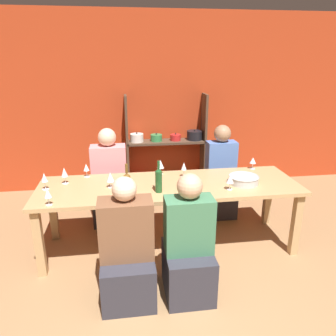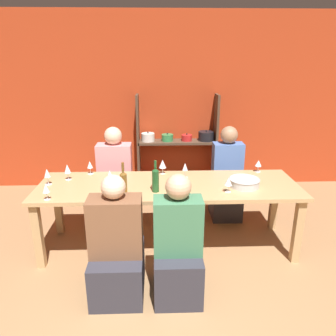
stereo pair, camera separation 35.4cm
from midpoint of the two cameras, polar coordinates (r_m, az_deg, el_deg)
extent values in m
cube|color=#B23819|center=(5.22, -6.07, 11.15)|extent=(8.80, 0.06, 2.70)
cube|color=#4C3828|center=(5.14, -9.09, 4.08)|extent=(0.04, 0.30, 1.50)
cube|color=#4C3828|center=(5.25, 4.29, 4.59)|extent=(0.04, 0.30, 1.50)
cube|color=#4C3828|center=(5.39, -2.22, -3.20)|extent=(1.21, 0.30, 0.04)
cylinder|color=red|center=(5.34, -7.10, -2.57)|extent=(0.20, 0.20, 0.14)
sphere|color=black|center=(5.31, -7.14, -1.75)|extent=(0.02, 0.02, 0.02)
cylinder|color=black|center=(5.38, -0.62, -2.39)|extent=(0.18, 0.18, 0.11)
sphere|color=black|center=(5.36, -0.63, -1.72)|extent=(0.02, 0.02, 0.02)
cylinder|color=#E0561E|center=(5.42, 2.56, -2.16)|extent=(0.16, 0.16, 0.12)
sphere|color=black|center=(5.40, 2.57, -1.43)|extent=(0.02, 0.02, 0.02)
cube|color=#4C3828|center=(5.16, -2.33, 4.56)|extent=(1.21, 0.30, 0.04)
cylinder|color=silver|center=(5.11, -7.44, 5.22)|extent=(0.21, 0.21, 0.12)
sphere|color=black|center=(5.10, -7.47, 6.03)|extent=(0.02, 0.02, 0.02)
cylinder|color=#338447|center=(5.13, -4.03, 5.25)|extent=(0.18, 0.18, 0.10)
sphere|color=black|center=(5.11, -4.05, 5.94)|extent=(0.02, 0.02, 0.02)
cylinder|color=red|center=(5.16, -0.65, 5.32)|extent=(0.16, 0.16, 0.09)
sphere|color=black|center=(5.14, -0.65, 5.96)|extent=(0.02, 0.02, 0.02)
cylinder|color=black|center=(5.20, 2.68, 5.69)|extent=(0.24, 0.24, 0.14)
sphere|color=black|center=(5.18, 2.69, 6.59)|extent=(0.02, 0.02, 0.02)
cube|color=tan|center=(3.50, -2.66, -3.20)|extent=(2.78, 0.86, 0.04)
cube|color=tan|center=(3.49, -24.35, -11.92)|extent=(0.08, 0.08, 0.70)
cube|color=tan|center=(3.71, 18.86, -9.34)|extent=(0.08, 0.08, 0.70)
cube|color=tan|center=(4.09, -21.79, -6.96)|extent=(0.08, 0.08, 0.70)
cube|color=tan|center=(4.28, 14.72, -5.05)|extent=(0.08, 0.08, 0.70)
cylinder|color=#B7BABC|center=(3.56, 10.30, -2.07)|extent=(0.31, 0.31, 0.08)
torus|color=#B7BABC|center=(3.55, 10.34, -1.50)|extent=(0.32, 0.32, 0.01)
cylinder|color=#1E4C23|center=(3.27, -4.74, -2.46)|extent=(0.07, 0.07, 0.22)
cone|color=#1E4C23|center=(3.22, -4.80, -0.37)|extent=(0.07, 0.07, 0.03)
cylinder|color=#1E4C23|center=(3.21, -4.82, 0.54)|extent=(0.03, 0.03, 0.08)
cylinder|color=brown|center=(3.22, -10.27, -3.17)|extent=(0.07, 0.07, 0.21)
cone|color=brown|center=(3.18, -10.39, -1.18)|extent=(0.07, 0.07, 0.03)
cylinder|color=brown|center=(3.16, -10.45, -0.13)|extent=(0.03, 0.03, 0.09)
cylinder|color=white|center=(4.06, 12.07, -0.15)|extent=(0.07, 0.07, 0.00)
cylinder|color=white|center=(4.05, 12.11, 0.33)|extent=(0.01, 0.01, 0.07)
cone|color=white|center=(4.03, 12.17, 1.27)|extent=(0.08, 0.08, 0.07)
cylinder|color=white|center=(3.74, -20.04, -2.56)|extent=(0.07, 0.07, 0.00)
cylinder|color=white|center=(3.73, -20.11, -1.99)|extent=(0.01, 0.01, 0.08)
cone|color=white|center=(3.70, -20.26, -0.74)|extent=(0.07, 0.07, 0.10)
cylinder|color=beige|center=(3.71, -20.22, -1.11)|extent=(0.04, 0.04, 0.04)
cylinder|color=white|center=(3.66, -23.16, -3.46)|extent=(0.07, 0.07, 0.00)
cylinder|color=white|center=(3.64, -23.25, -2.84)|extent=(0.01, 0.01, 0.08)
cone|color=white|center=(3.61, -23.43, -1.55)|extent=(0.07, 0.07, 0.09)
cylinder|color=beige|center=(3.62, -23.38, -1.91)|extent=(0.04, 0.04, 0.04)
cylinder|color=white|center=(3.81, -3.98, -1.03)|extent=(0.06, 0.06, 0.00)
cylinder|color=white|center=(3.80, -3.99, -0.52)|extent=(0.01, 0.01, 0.07)
cone|color=white|center=(3.77, -4.02, 0.65)|extent=(0.08, 0.08, 0.10)
cylinder|color=beige|center=(3.78, -4.01, 0.30)|extent=(0.05, 0.05, 0.04)
cylinder|color=white|center=(3.50, -12.79, -3.33)|extent=(0.07, 0.07, 0.00)
cylinder|color=white|center=(3.48, -12.83, -2.83)|extent=(0.01, 0.01, 0.06)
cone|color=white|center=(3.46, -12.93, -1.59)|extent=(0.08, 0.08, 0.10)
cylinder|color=white|center=(3.87, -16.50, -1.50)|extent=(0.07, 0.07, 0.00)
cylinder|color=white|center=(3.85, -16.55, -0.98)|extent=(0.01, 0.01, 0.07)
cone|color=white|center=(3.83, -16.65, 0.08)|extent=(0.06, 0.06, 0.08)
cylinder|color=white|center=(3.39, 7.74, -3.75)|extent=(0.06, 0.06, 0.00)
cylinder|color=white|center=(3.38, 7.77, -3.18)|extent=(0.01, 0.01, 0.07)
cone|color=white|center=(3.35, 7.82, -1.99)|extent=(0.08, 0.08, 0.08)
cylinder|color=beige|center=(3.36, 7.81, -2.31)|extent=(0.04, 0.04, 0.03)
cylinder|color=white|center=(3.70, 0.03, -1.58)|extent=(0.07, 0.07, 0.00)
cylinder|color=white|center=(3.69, 0.03, -0.95)|extent=(0.01, 0.01, 0.08)
cone|color=white|center=(3.66, 0.03, 0.28)|extent=(0.06, 0.06, 0.08)
cylinder|color=white|center=(3.28, -22.97, -5.98)|extent=(0.06, 0.06, 0.00)
cylinder|color=white|center=(3.26, -23.05, -5.38)|extent=(0.01, 0.01, 0.07)
cone|color=white|center=(3.23, -23.23, -4.12)|extent=(0.07, 0.07, 0.08)
cube|color=#2D2D38|center=(3.07, 0.02, -17.63)|extent=(0.41, 0.51, 0.43)
cube|color=#3D7551|center=(2.81, 0.02, -10.00)|extent=(0.41, 0.23, 0.50)
sphere|color=tan|center=(2.66, 0.02, -3.27)|extent=(0.22, 0.22, 0.22)
cube|color=#2D2D38|center=(4.46, 6.64, -4.93)|extent=(0.38, 0.47, 0.50)
cube|color=#4C70B7|center=(4.29, 6.90, 1.23)|extent=(0.38, 0.21, 0.51)
sphere|color=#9E7556|center=(4.19, 7.09, 5.96)|extent=(0.22, 0.22, 0.22)
cube|color=#2D2D38|center=(3.09, -10.38, -18.00)|extent=(0.45, 0.57, 0.41)
cube|color=brown|center=(2.83, -10.94, -10.46)|extent=(0.45, 0.25, 0.52)
sphere|color=beige|center=(2.68, -11.41, -3.67)|extent=(0.20, 0.20, 0.20)
cube|color=#2D2D38|center=(4.39, -12.18, -6.22)|extent=(0.43, 0.54, 0.42)
cube|color=pink|center=(4.21, -12.64, -0.06)|extent=(0.43, 0.24, 0.58)
sphere|color=beige|center=(4.10, -13.04, 5.23)|extent=(0.22, 0.22, 0.22)
camera|label=1|loc=(0.18, -92.86, -0.98)|focal=35.00mm
camera|label=2|loc=(0.18, 87.14, 0.98)|focal=35.00mm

